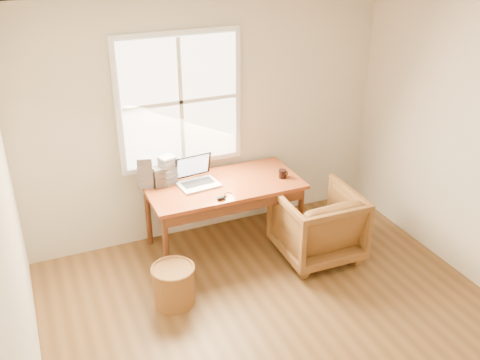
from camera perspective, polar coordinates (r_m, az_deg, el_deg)
The scene contains 11 objects.
room_shell at distance 3.96m, azimuth 6.63°, elevation -2.85°, with size 4.04×4.54×2.64m.
desk at distance 5.54m, azimuth -1.76°, elevation -0.54°, with size 1.60×0.80×0.04m, color brown.
armchair at distance 5.61m, azimuth 8.22°, elevation -4.67°, with size 0.79×0.81×0.74m, color brown.
wicker_stool at distance 5.04m, azimuth -7.07°, elevation -11.11°, with size 0.38×0.38×0.38m, color brown.
laptop at distance 5.43m, azimuth -4.47°, elevation 0.81°, with size 0.40×0.42×0.30m, color silver, non-canonical shape.
mouse at distance 5.22m, azimuth -2.01°, elevation -1.91°, with size 0.10×0.06×0.03m, color black.
coffee_mug at distance 5.65m, azimuth 4.55°, elevation 0.66°, with size 0.08×0.08×0.09m, color black.
cd_stack_a at distance 5.52m, azimuth -7.72°, elevation 1.07°, with size 0.15×0.13×0.30m, color #AFB2BB.
cd_stack_b at distance 5.50m, azimuth -8.54°, elevation 0.31°, with size 0.13×0.11×0.20m, color #25252A.
cd_stack_c at distance 5.49m, azimuth -10.07°, elevation 0.88°, with size 0.15×0.13×0.33m, color #A4A4B1.
cd_stack_d at distance 5.68m, azimuth -6.74°, elevation 1.18°, with size 0.14×0.12×0.17m, color #ACB0B7.
Camera 1 is at (-1.80, -2.81, 3.24)m, focal length 40.00 mm.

